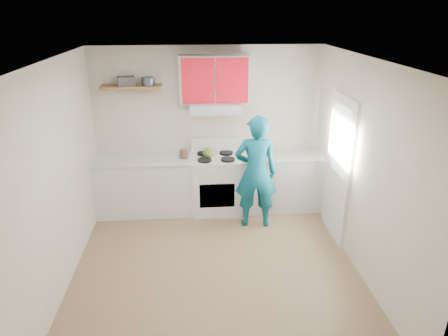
{
  "coord_description": "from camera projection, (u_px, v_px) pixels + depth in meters",
  "views": [
    {
      "loc": [
        -0.24,
        -4.29,
        3.12
      ],
      "look_at": [
        0.15,
        0.55,
        1.15
      ],
      "focal_mm": 31.84,
      "sensor_mm": 36.0,
      "label": 1
    }
  ],
  "objects": [
    {
      "name": "floor",
      "position": [
        216.0,
        266.0,
        5.16
      ],
      "size": [
        3.8,
        3.8,
        0.0
      ],
      "primitive_type": "plane",
      "color": "brown",
      "rests_on": "ground"
    },
    {
      "name": "shelf",
      "position": [
        131.0,
        87.0,
        5.93
      ],
      "size": [
        0.9,
        0.3,
        0.04
      ],
      "primitive_type": "cube",
      "color": "brown",
      "rests_on": "back_wall"
    },
    {
      "name": "upper_cabinets",
      "position": [
        214.0,
        79.0,
        5.97
      ],
      "size": [
        1.02,
        0.33,
        0.7
      ],
      "primitive_type": "cube",
      "color": "red",
      "rests_on": "back_wall"
    },
    {
      "name": "back_wall",
      "position": [
        208.0,
        128.0,
        6.42
      ],
      "size": [
        3.6,
        0.04,
        2.6
      ],
      "primitive_type": "cube",
      "color": "beige",
      "rests_on": "floor"
    },
    {
      "name": "door",
      "position": [
        339.0,
        169.0,
        5.55
      ],
      "size": [
        0.05,
        0.85,
        2.05
      ],
      "primitive_type": "cube",
      "color": "white",
      "rests_on": "floor"
    },
    {
      "name": "kettle",
      "position": [
        208.0,
        152.0,
        6.26
      ],
      "size": [
        0.19,
        0.19,
        0.15
      ],
      "primitive_type": "ellipsoid",
      "rotation": [
        0.0,
        0.0,
        0.1
      ],
      "color": "#528324",
      "rests_on": "stove"
    },
    {
      "name": "ceiling",
      "position": [
        214.0,
        61.0,
        4.18
      ],
      "size": [
        3.6,
        3.8,
        0.04
      ],
      "primitive_type": "cube",
      "color": "white",
      "rests_on": "floor"
    },
    {
      "name": "stove",
      "position": [
        216.0,
        184.0,
        6.44
      ],
      "size": [
        0.76,
        0.65,
        0.92
      ],
      "primitive_type": "cube",
      "color": "white",
      "rests_on": "floor"
    },
    {
      "name": "counter_left",
      "position": [
        145.0,
        186.0,
        6.39
      ],
      "size": [
        1.52,
        0.6,
        0.9
      ],
      "primitive_type": "cube",
      "color": "silver",
      "rests_on": "floor"
    },
    {
      "name": "left_wall",
      "position": [
        58.0,
        179.0,
        4.53
      ],
      "size": [
        0.04,
        3.8,
        2.6
      ],
      "primitive_type": "cube",
      "color": "beige",
      "rests_on": "floor"
    },
    {
      "name": "books",
      "position": [
        126.0,
        81.0,
        5.88
      ],
      "size": [
        0.29,
        0.24,
        0.13
      ],
      "primitive_type": "cube",
      "rotation": [
        0.0,
        0.0,
        0.24
      ],
      "color": "#433B3C",
      "rests_on": "shelf"
    },
    {
      "name": "cutting_board",
      "position": [
        276.0,
        157.0,
        6.3
      ],
      "size": [
        0.31,
        0.23,
        0.02
      ],
      "primitive_type": "cube",
      "rotation": [
        0.0,
        0.0,
        -0.01
      ],
      "color": "olive",
      "rests_on": "counter_right"
    },
    {
      "name": "door_glass",
      "position": [
        340.0,
        140.0,
        5.39
      ],
      "size": [
        0.01,
        0.55,
        0.95
      ],
      "primitive_type": "cube",
      "color": "white",
      "rests_on": "door"
    },
    {
      "name": "tin",
      "position": [
        148.0,
        81.0,
        5.91
      ],
      "size": [
        0.25,
        0.25,
        0.12
      ],
      "primitive_type": "cylinder",
      "rotation": [
        0.0,
        0.0,
        0.37
      ],
      "color": "#333D4C",
      "rests_on": "shelf"
    },
    {
      "name": "right_wall",
      "position": [
        363.0,
        169.0,
        4.8
      ],
      "size": [
        0.04,
        3.8,
        2.6
      ],
      "primitive_type": "cube",
      "color": "beige",
      "rests_on": "floor"
    },
    {
      "name": "person",
      "position": [
        256.0,
        172.0,
        5.83
      ],
      "size": [
        0.66,
        0.46,
        1.73
      ],
      "primitive_type": "imported",
      "rotation": [
        0.0,
        0.0,
        3.07
      ],
      "color": "#0C5A6C",
      "rests_on": "floor"
    },
    {
      "name": "crock",
      "position": [
        184.0,
        155.0,
        6.22
      ],
      "size": [
        0.16,
        0.16,
        0.16
      ],
      "primitive_type": "cylinder",
      "rotation": [
        0.0,
        0.0,
        -0.27
      ],
      "color": "#523023",
      "rests_on": "counter_left"
    },
    {
      "name": "front_wall",
      "position": [
        230.0,
        275.0,
        2.91
      ],
      "size": [
        3.6,
        0.04,
        2.6
      ],
      "primitive_type": "cube",
      "color": "beige",
      "rests_on": "floor"
    },
    {
      "name": "counter_right",
      "position": [
        279.0,
        182.0,
        6.55
      ],
      "size": [
        1.32,
        0.6,
        0.9
      ],
      "primitive_type": "cube",
      "color": "silver",
      "rests_on": "floor"
    },
    {
      "name": "range_hood",
      "position": [
        215.0,
        108.0,
        6.08
      ],
      "size": [
        0.76,
        0.44,
        0.15
      ],
      "primitive_type": "cube",
      "color": "silver",
      "rests_on": "back_wall"
    },
    {
      "name": "silicone_mat",
      "position": [
        301.0,
        155.0,
        6.43
      ],
      "size": [
        0.29,
        0.25,
        0.01
      ],
      "primitive_type": "cube",
      "rotation": [
        0.0,
        0.0,
        0.1
      ],
      "color": "red",
      "rests_on": "counter_right"
    }
  ]
}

